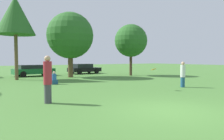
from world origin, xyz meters
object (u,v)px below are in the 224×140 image
object	(u,v)px
tree_3	(131,41)
parked_car_green	(33,70)
parked_car_black	(84,68)
tree_2	(70,36)
frisbee	(154,69)
bystander_sitting	(54,79)
person_catcher	(183,74)
tree_1	(15,16)
person_thrower	(48,79)

from	to	relation	value
tree_3	parked_car_green	size ratio (longest dim) A/B	1.32
tree_3	parked_car_black	xyz separation A→B (m)	(-2.95, 5.77, -3.24)
tree_2	parked_car_black	size ratio (longest dim) A/B	1.61
frisbee	bystander_sitting	size ratio (longest dim) A/B	0.32
person_catcher	tree_1	bearing A→B (deg)	-55.68
person_catcher	tree_1	world-z (taller)	tree_1
tree_3	parked_car_green	xyz separation A→B (m)	(-9.33, 5.19, -3.24)
tree_2	parked_car_green	bearing A→B (deg)	128.20
bystander_sitting	tree_3	bearing A→B (deg)	18.96
parked_car_black	bystander_sitting	bearing A→B (deg)	-130.69
tree_1	parked_car_green	distance (m)	6.49
frisbee	tree_3	xyz separation A→B (m)	(6.04, 9.59, 2.65)
tree_2	tree_3	distance (m)	6.73
person_catcher	person_thrower	bearing A→B (deg)	0.00
bystander_sitting	person_catcher	bearing A→B (deg)	-44.57
tree_3	parked_car_green	distance (m)	11.16
bystander_sitting	tree_1	xyz separation A→B (m)	(-1.64, 5.15, 5.26)
parked_car_black	parked_car_green	bearing A→B (deg)	-178.20
person_thrower	person_catcher	xyz separation A→B (m)	(8.88, 0.12, -0.17)
tree_3	tree_2	bearing A→B (deg)	166.04
parked_car_green	tree_1	bearing A→B (deg)	-126.48
person_catcher	tree_1	xyz separation A→B (m)	(-8.05, 11.47, 4.80)
frisbee	tree_1	world-z (taller)	tree_1
tree_1	tree_3	size ratio (longest dim) A/B	1.29
parked_car_green	parked_car_black	distance (m)	6.41
frisbee	parked_car_green	bearing A→B (deg)	102.55
frisbee	parked_car_black	xyz separation A→B (m)	(3.09, 15.36, -0.59)
bystander_sitting	parked_car_black	xyz separation A→B (m)	(7.00, 9.19, 0.26)
person_thrower	bystander_sitting	xyz separation A→B (m)	(2.46, 6.44, -0.63)
tree_1	tree_2	bearing A→B (deg)	-1.21
tree_3	parked_car_black	size ratio (longest dim) A/B	1.40
person_thrower	parked_car_black	size ratio (longest dim) A/B	0.49
person_thrower	person_catcher	world-z (taller)	person_thrower
frisbee	parked_car_black	bearing A→B (deg)	78.63
person_thrower	parked_car_green	distance (m)	15.36
person_thrower	tree_1	world-z (taller)	tree_1
frisbee	tree_2	xyz separation A→B (m)	(-0.48, 11.21, 2.96)
parked_car_black	frisbee	bearing A→B (deg)	-104.78
person_thrower	frisbee	world-z (taller)	person_thrower
frisbee	tree_2	world-z (taller)	tree_2
person_thrower	tree_2	size ratio (longest dim) A/B	0.30
tree_2	parked_car_green	xyz separation A→B (m)	(-2.81, 3.57, -3.55)
tree_3	tree_1	bearing A→B (deg)	171.51
frisbee	tree_2	size ratio (longest dim) A/B	0.05
bystander_sitting	tree_3	size ratio (longest dim) A/B	0.17
person_catcher	frisbee	world-z (taller)	person_catcher
person_thrower	tree_2	distance (m)	13.28
person_thrower	parked_car_green	world-z (taller)	person_thrower
person_catcher	tree_3	xyz separation A→B (m)	(3.54, 9.74, 3.04)
bystander_sitting	parked_car_black	size ratio (longest dim) A/B	0.23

